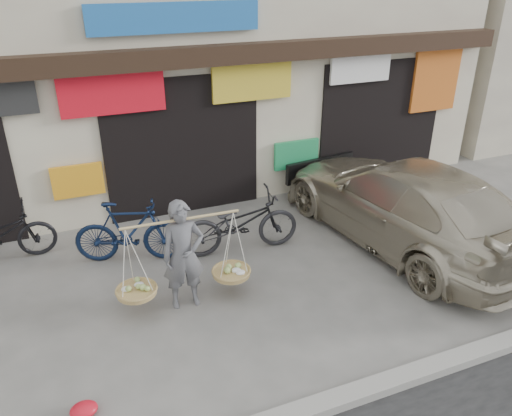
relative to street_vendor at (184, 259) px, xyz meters
name	(u,v)px	position (x,y,z in m)	size (l,w,h in m)	color
ground	(250,309)	(0.82, -0.49, -0.77)	(70.00, 70.00, 0.00)	slate
kerb	(316,408)	(0.82, -2.49, -0.71)	(70.00, 0.25, 0.12)	gray
shophouse_block	(144,17)	(0.82, 5.93, 2.68)	(14.00, 6.32, 7.00)	beige
street_vendor	(184,259)	(0.00, 0.00, 0.00)	(1.96, 0.62, 1.66)	#5D5D62
bike_1	(130,232)	(-0.54, 1.51, -0.22)	(0.51, 1.82, 1.09)	#0F1C37
bike_2	(240,223)	(1.27, 1.12, -0.23)	(0.72, 2.05, 1.08)	black
suv	(403,202)	(4.07, 0.41, -0.02)	(2.75, 5.38, 1.50)	#B3A890
red_bag	(84,410)	(-1.59, -1.55, -0.70)	(0.31, 0.25, 0.14)	red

